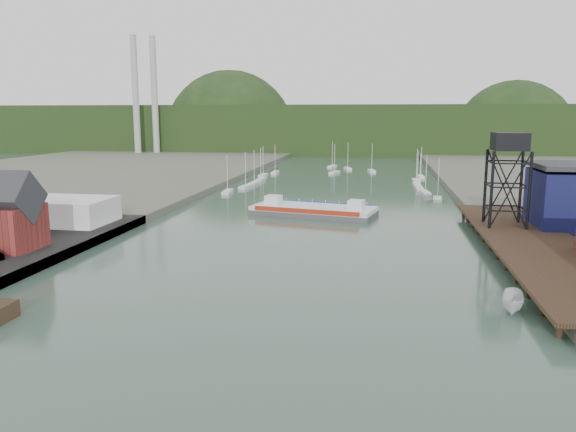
% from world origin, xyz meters
% --- Properties ---
extents(ground, '(600.00, 600.00, 0.00)m').
position_xyz_m(ground, '(0.00, 0.00, 0.00)').
color(ground, '#2A4238').
rests_on(ground, ground).
extents(east_pier, '(14.00, 70.00, 2.45)m').
position_xyz_m(east_pier, '(37.00, 45.00, 1.90)').
color(east_pier, black).
rests_on(east_pier, ground).
extents(white_shed, '(18.00, 12.00, 4.50)m').
position_xyz_m(white_shed, '(-44.00, 50.00, 3.85)').
color(white_shed, silver).
rests_on(white_shed, west_quay).
extents(lift_tower, '(6.50, 6.50, 16.00)m').
position_xyz_m(lift_tower, '(35.00, 58.00, 15.65)').
color(lift_tower, black).
rests_on(lift_tower, east_pier).
extents(marina_sailboats, '(57.71, 92.65, 0.90)m').
position_xyz_m(marina_sailboats, '(0.08, 138.46, 0.35)').
color(marina_sailboats, silver).
rests_on(marina_sailboats, ground).
extents(smokestacks, '(11.20, 8.20, 60.00)m').
position_xyz_m(smokestacks, '(-106.00, 232.50, 30.00)').
color(smokestacks, '#A6A6A1').
rests_on(smokestacks, ground).
extents(distant_hills, '(500.00, 120.00, 80.00)m').
position_xyz_m(distant_hills, '(-3.98, 301.35, 10.38)').
color(distant_hills, black).
rests_on(distant_hills, ground).
extents(chain_ferry, '(27.46, 15.54, 3.72)m').
position_xyz_m(chain_ferry, '(-0.38, 74.53, 1.07)').
color(chain_ferry, '#48484A').
rests_on(chain_ferry, ground).
extents(motorboat, '(3.58, 6.28, 2.29)m').
position_xyz_m(motorboat, '(28.11, 18.46, 1.14)').
color(motorboat, silver).
rests_on(motorboat, ground).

